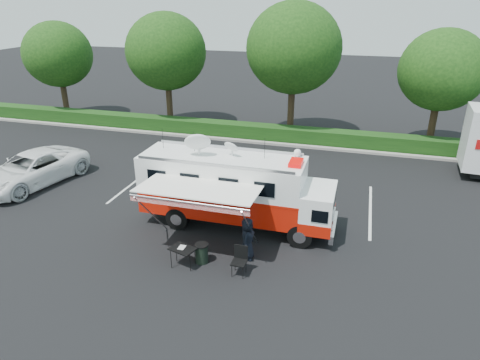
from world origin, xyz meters
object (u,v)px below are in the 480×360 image
at_px(white_suv, 34,184).
at_px(folding_table, 183,249).
at_px(command_truck, 235,190).
at_px(trash_bin, 202,253).

bearing_deg(white_suv, folding_table, -12.01).
bearing_deg(command_truck, trash_bin, -97.25).
relative_size(folding_table, trash_bin, 1.37).
bearing_deg(folding_table, trash_bin, 38.02).
relative_size(command_truck, white_suv, 1.37).
xyz_separation_m(command_truck, trash_bin, (-0.38, -3.00, -1.29)).
height_order(folding_table, trash_bin, folding_table).
xyz_separation_m(command_truck, folding_table, (-0.94, -3.43, -0.96)).
relative_size(white_suv, folding_table, 5.76).
bearing_deg(trash_bin, white_suv, 158.80).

